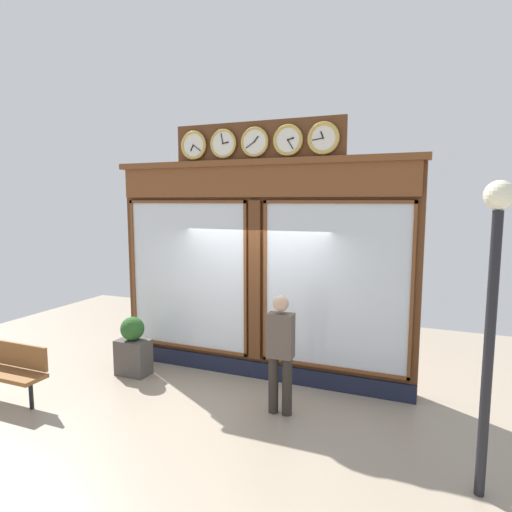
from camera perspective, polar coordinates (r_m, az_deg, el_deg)
The scene contains 7 objects.
ground_plane at distance 5.52m, azimuth -12.34°, elevation -25.55°, with size 14.00×14.00×0.00m, color gray.
shop_facade at distance 7.31m, azimuth 0.37°, elevation -1.47°, with size 5.23×0.42×4.22m.
pedestrian at distance 6.20m, azimuth 3.20°, elevation -12.04°, with size 0.37×0.23×1.69m.
street_lamp at distance 4.78m, azimuth 28.45°, elevation -3.86°, with size 0.28×0.28×3.16m.
planter_box at distance 8.00m, azimuth -15.66°, elevation -12.56°, with size 0.56×0.36×0.61m, color #4C4742.
planter_shrub at distance 7.84m, azimuth -15.78°, elevation -9.08°, with size 0.40×0.40×0.40m, color #285623.
street_bench at distance 7.66m, azimuth -29.74°, elevation -12.42°, with size 1.40×0.40×0.87m.
Camera 1 is at (-2.71, 6.58, 2.97)m, focal length 30.74 mm.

